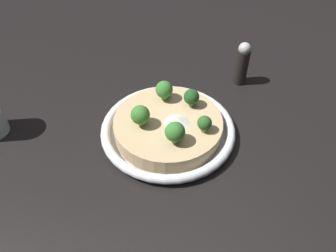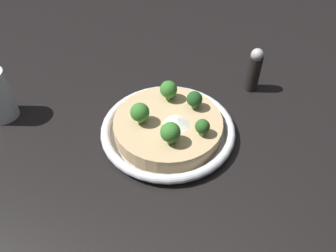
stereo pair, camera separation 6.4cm
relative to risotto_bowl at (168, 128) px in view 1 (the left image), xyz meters
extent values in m
plane|color=black|center=(0.00, 0.00, -0.02)|extent=(6.00, 6.00, 0.00)
cylinder|color=silver|center=(0.00, 0.00, -0.01)|extent=(0.25, 0.25, 0.01)
torus|color=silver|center=(0.00, 0.00, 0.00)|extent=(0.26, 0.26, 0.02)
cylinder|color=tan|center=(0.00, 0.00, 0.01)|extent=(0.21, 0.21, 0.03)
cone|color=white|center=(0.01, 0.01, 0.03)|extent=(0.05, 0.05, 0.01)
cylinder|color=#668E47|center=(0.06, -0.01, 0.03)|extent=(0.02, 0.02, 0.02)
sphere|color=#387A2D|center=(0.06, -0.01, 0.05)|extent=(0.04, 0.04, 0.04)
cylinder|color=#668E47|center=(-0.06, 0.01, 0.03)|extent=(0.02, 0.02, 0.02)
sphere|color=#387A2D|center=(-0.06, 0.01, 0.05)|extent=(0.04, 0.04, 0.04)
cylinder|color=#759E4C|center=(-0.03, 0.06, 0.03)|extent=(0.01, 0.01, 0.02)
sphere|color=#1E4C1E|center=(-0.03, 0.06, 0.04)|extent=(0.03, 0.03, 0.03)
cylinder|color=#84A856|center=(0.05, 0.05, 0.03)|extent=(0.02, 0.02, 0.01)
sphere|color=#285B23|center=(0.05, 0.05, 0.04)|extent=(0.03, 0.03, 0.03)
cylinder|color=#84A856|center=(-0.01, -0.05, 0.03)|extent=(0.01, 0.01, 0.02)
sphere|color=#387A2D|center=(-0.01, -0.05, 0.05)|extent=(0.04, 0.04, 0.04)
cylinder|color=black|center=(-0.11, 0.22, 0.03)|extent=(0.03, 0.03, 0.08)
sphere|color=#B2B2B7|center=(-0.11, 0.22, 0.07)|extent=(0.03, 0.03, 0.03)
camera|label=1|loc=(0.43, -0.16, 0.45)|focal=35.00mm
camera|label=2|loc=(0.45, -0.09, 0.45)|focal=35.00mm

